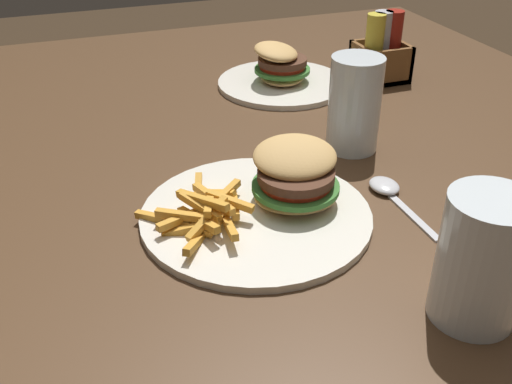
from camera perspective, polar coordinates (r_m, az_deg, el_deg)
The scene contains 7 objects.
dining_table at distance 0.94m, azimuth -2.82°, elevation -1.37°, with size 1.48×1.43×0.75m.
meal_plate_near at distance 0.76m, azimuth 1.31°, elevation -0.63°, with size 0.29×0.29×0.09m.
beer_glass at distance 0.92m, azimuth 9.35°, elevation 8.06°, with size 0.08×0.08×0.15m.
juice_glass at distance 0.62m, azimuth 20.65°, elevation -6.33°, with size 0.09×0.09×0.16m.
spoon at distance 0.84m, azimuth 12.40°, elevation 0.28°, with size 0.04×0.15×0.01m.
meal_plate_far at distance 1.17m, azimuth 2.40°, elevation 11.21°, with size 0.25×0.25×0.09m.
condiment_caddy at distance 1.22m, azimuth 11.85°, elevation 12.83°, with size 0.10×0.09×0.13m.
Camera 1 is at (-0.23, -0.76, 1.17)m, focal length 42.00 mm.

